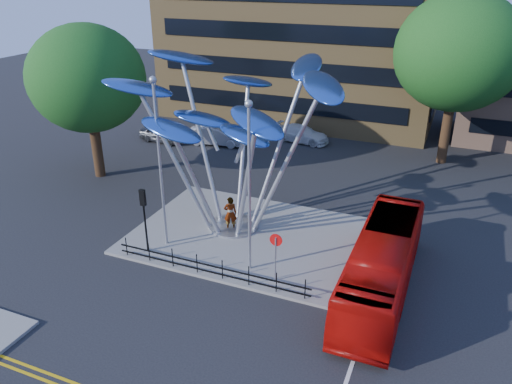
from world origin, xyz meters
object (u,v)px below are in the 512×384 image
at_px(pedestrian, 230,213).
at_px(parked_car_mid, 217,135).
at_px(parked_car_right, 301,134).
at_px(leaf_sculpture, 231,109).
at_px(traffic_light_island, 144,207).
at_px(tree_right, 459,53).
at_px(no_entry_sign_island, 276,249).
at_px(street_lamp_left, 159,150).
at_px(red_bus, 382,264).
at_px(street_lamp_right, 249,174).
at_px(tree_left, 87,79).
at_px(parked_car_left, 162,134).

xyz_separation_m(pedestrian, parked_car_mid, (-7.36, 12.94, -0.32)).
distance_m(pedestrian, parked_car_right, 16.35).
bearing_deg(pedestrian, parked_car_mid, -87.55).
bearing_deg(leaf_sculpture, traffic_light_island, -125.04).
relative_size(tree_right, no_entry_sign_island, 4.94).
distance_m(street_lamp_left, parked_car_mid, 16.99).
xyz_separation_m(red_bus, parked_car_mid, (-15.99, 15.39, -0.62)).
distance_m(tree_right, leaf_sculpture, 18.37).
xyz_separation_m(parked_car_mid, parked_car_right, (6.18, 3.35, -0.13)).
bearing_deg(red_bus, leaf_sculpture, 161.38).
xyz_separation_m(street_lamp_left, red_bus, (11.10, 0.24, -3.92)).
height_order(pedestrian, parked_car_right, pedestrian).
bearing_deg(no_entry_sign_island, street_lamp_right, 162.13).
relative_size(tree_left, street_lamp_right, 1.24).
distance_m(leaf_sculpture, no_entry_sign_island, 7.71).
bearing_deg(parked_car_mid, red_bus, -142.75).
bearing_deg(street_lamp_left, parked_car_mid, 107.39).
height_order(pedestrian, parked_car_mid, pedestrian).
distance_m(traffic_light_island, red_bus, 11.73).
bearing_deg(street_lamp_right, parked_car_mid, 121.53).
xyz_separation_m(tree_left, red_bus, (20.60, -6.26, -5.36)).
xyz_separation_m(leaf_sculpture, parked_car_mid, (-7.32, 12.45, -6.05)).
bearing_deg(no_entry_sign_island, red_bus, 14.90).
distance_m(leaf_sculpture, parked_car_left, 17.56).
relative_size(tree_right, leaf_sculpture, 0.95).
bearing_deg(pedestrian, leaf_sculpture, -112.68).
distance_m(street_lamp_left, parked_car_left, 17.94).
bearing_deg(parked_car_right, parked_car_left, 120.10).
height_order(street_lamp_right, traffic_light_island, street_lamp_right).
height_order(tree_left, parked_car_mid, tree_left).
xyz_separation_m(tree_right, red_bus, (-1.40, -18.26, -6.60)).
bearing_deg(parked_car_left, no_entry_sign_island, -130.07).
relative_size(traffic_light_island, red_bus, 0.33).
relative_size(tree_right, tree_left, 1.17).
bearing_deg(street_lamp_left, parked_car_left, 123.17).
bearing_deg(traffic_light_island, parked_car_right, 84.88).
bearing_deg(parked_car_left, parked_car_mid, -72.17).
distance_m(street_lamp_right, red_bus, 7.15).
relative_size(leaf_sculpture, parked_car_right, 2.69).
bearing_deg(red_bus, parked_car_right, 117.75).
bearing_deg(no_entry_sign_island, traffic_light_island, -179.87).
bearing_deg(tree_left, street_lamp_right, -25.77).
height_order(tree_right, leaf_sculpture, tree_right).
relative_size(tree_right, red_bus, 1.17).
bearing_deg(street_lamp_left, pedestrian, 47.36).
height_order(street_lamp_right, red_bus, street_lamp_right).
bearing_deg(traffic_light_island, no_entry_sign_island, 0.13).
relative_size(red_bus, pedestrian, 5.24).
height_order(traffic_light_island, parked_car_mid, traffic_light_island).
bearing_deg(red_bus, parked_car_mid, 136.23).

